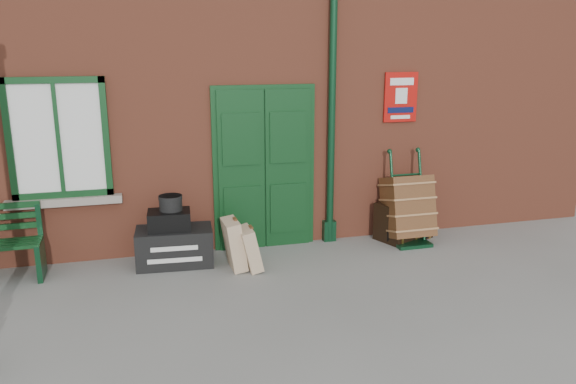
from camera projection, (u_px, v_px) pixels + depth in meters
name	position (u px, v px, depth m)	size (l,w,h in m)	color
ground	(317.00, 284.00, 6.69)	(80.00, 80.00, 0.00)	gray
station_building	(254.00, 83.00, 9.41)	(10.30, 4.30, 4.36)	#9B4A32
houdini_trunk	(175.00, 246.00, 7.25)	(0.97, 0.53, 0.48)	black
strongbox	(169.00, 220.00, 7.15)	(0.53, 0.39, 0.24)	black
hatbox	(171.00, 203.00, 7.13)	(0.29, 0.29, 0.19)	black
suitcase_back	(234.00, 244.00, 7.11)	(0.18, 0.45, 0.63)	tan
suitcase_front	(250.00, 249.00, 7.07)	(0.16, 0.40, 0.54)	tan
porter_trolley	(408.00, 208.00, 8.04)	(0.64, 0.69, 1.31)	#0C321B
dark_trunk	(404.00, 220.00, 8.23)	(0.77, 0.50, 0.55)	black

